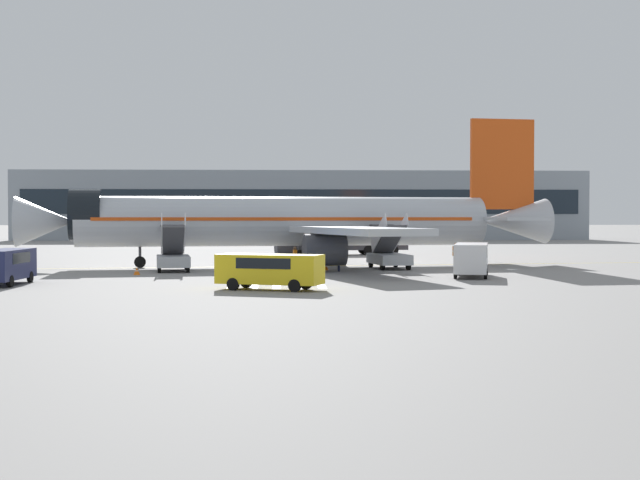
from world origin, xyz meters
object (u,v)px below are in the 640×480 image
service_van_0 (5,264)px  traffic_cone_0 (137,271)px  boarding_stairs_aft (389,255)px  baggage_cart (267,266)px  ground_crew_2 (456,254)px  airliner (295,222)px  traffic_cone_1 (325,266)px  boarding_stairs_forward (173,257)px  terminal_building (302,206)px  fuel_tanker (357,237)px  ground_crew_1 (339,258)px  ground_crew_0 (295,257)px  traffic_cone_2 (253,267)px  service_van_2 (471,257)px  service_van_1 (270,268)px  ground_crew_3 (319,255)px

service_van_0 → traffic_cone_0: service_van_0 is taller
boarding_stairs_aft → baggage_cart: 8.82m
ground_crew_2 → baggage_cart: bearing=-113.6°
airliner → ground_crew_2: bearing=-114.0°
ground_crew_2 → traffic_cone_1: ground_crew_2 is taller
boarding_stairs_forward → terminal_building: 83.38m
fuel_tanker → baggage_cart: fuel_tanker is taller
traffic_cone_0 → ground_crew_1: bearing=12.7°
ground_crew_0 → ground_crew_1: ground_crew_0 is taller
traffic_cone_2 → service_van_0: bearing=-141.0°
traffic_cone_0 → boarding_stairs_forward: bearing=63.6°
boarding_stairs_aft → traffic_cone_1: size_ratio=10.30×
service_van_2 → boarding_stairs_forward: bearing=174.5°
service_van_1 → traffic_cone_1: service_van_1 is taller
boarding_stairs_aft → traffic_cone_2: (-9.58, -3.22, -0.67)m
boarding_stairs_aft → ground_crew_2: boarding_stairs_aft is taller
service_van_0 → ground_crew_2: bearing=29.0°
ground_crew_0 → ground_crew_2: bearing=-89.3°
boarding_stairs_forward → service_van_0: bearing=-131.1°
ground_crew_0 → ground_crew_2: size_ratio=0.91×
service_van_0 → service_van_2: (26.80, 5.02, 0.07)m
service_van_1 → traffic_cone_0: service_van_1 is taller
ground_crew_1 → ground_crew_2: size_ratio=0.88×
traffic_cone_1 → service_van_0: bearing=-145.7°
ground_crew_1 → traffic_cone_1: bearing=-154.9°
boarding_stairs_forward → ground_crew_0: size_ratio=3.27×
boarding_stairs_forward → ground_crew_3: boarding_stairs_forward is taller
traffic_cone_0 → service_van_1: bearing=-54.3°
service_van_0 → traffic_cone_0: (5.85, 8.04, -0.93)m
boarding_stairs_aft → traffic_cone_0: (-16.96, -5.87, -0.74)m
boarding_stairs_aft → traffic_cone_2: 10.13m
boarding_stairs_aft → service_van_1: (-8.34, -17.87, 0.12)m
airliner → traffic_cone_2: size_ratio=63.78×
ground_crew_1 → ground_crew_2: ground_crew_2 is taller
ground_crew_1 → traffic_cone_1: ground_crew_1 is taller
airliner → fuel_tanker: airliner is taller
fuel_tanker → service_van_1: size_ratio=1.77×
boarding_stairs_forward → ground_crew_1: bearing=-12.0°
service_van_2 → traffic_cone_2: bearing=171.4°
ground_crew_0 → ground_crew_1: 3.07m
ground_crew_0 → traffic_cone_2: ground_crew_0 is taller
boarding_stairs_forward → fuel_tanker: (14.84, 25.12, 0.71)m
service_van_0 → ground_crew_3: service_van_0 is taller
terminal_building → ground_crew_0: bearing=-91.9°
ground_crew_0 → traffic_cone_2: (-2.82, -1.09, -0.64)m
ground_crew_2 → traffic_cone_0: 22.64m
service_van_1 → ground_crew_1: service_van_1 is taller
service_van_0 → ground_crew_2: (27.64, 14.10, -0.11)m
traffic_cone_0 → boarding_stairs_aft: bearing=19.1°
boarding_stairs_forward → service_van_0: size_ratio=1.00×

